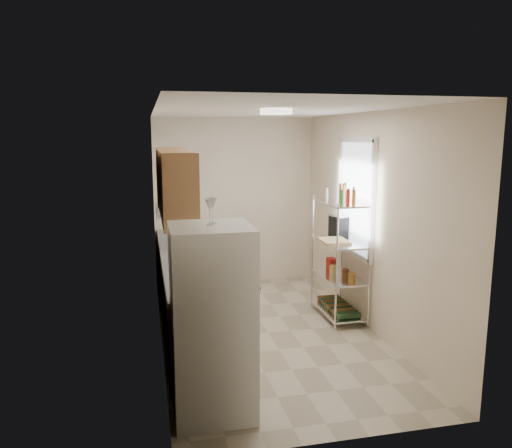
{
  "coord_description": "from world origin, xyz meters",
  "views": [
    {
      "loc": [
        -1.37,
        -5.47,
        2.33
      ],
      "look_at": [
        -0.09,
        0.25,
        1.28
      ],
      "focal_mm": 35.0,
      "sensor_mm": 36.0,
      "label": 1
    }
  ],
  "objects_px": {
    "espresso_machine": "(339,225)",
    "refrigerator": "(212,321)",
    "cutting_board": "(334,241)",
    "rice_cooker": "(189,250)",
    "frying_pan_large": "(177,247)"
  },
  "relations": [
    {
      "from": "espresso_machine",
      "to": "refrigerator",
      "type": "bearing_deg",
      "value": -149.13
    },
    {
      "from": "refrigerator",
      "to": "espresso_machine",
      "type": "bearing_deg",
      "value": 47.73
    },
    {
      "from": "rice_cooker",
      "to": "frying_pan_large",
      "type": "relative_size",
      "value": 0.97
    },
    {
      "from": "rice_cooker",
      "to": "espresso_machine",
      "type": "bearing_deg",
      "value": 10.15
    },
    {
      "from": "frying_pan_large",
      "to": "cutting_board",
      "type": "xyz_separation_m",
      "value": [
        1.91,
        -0.52,
        0.1
      ]
    },
    {
      "from": "cutting_board",
      "to": "espresso_machine",
      "type": "height_order",
      "value": "espresso_machine"
    },
    {
      "from": "rice_cooker",
      "to": "espresso_machine",
      "type": "xyz_separation_m",
      "value": [
        2.01,
        0.36,
        0.16
      ]
    },
    {
      "from": "rice_cooker",
      "to": "espresso_machine",
      "type": "height_order",
      "value": "espresso_machine"
    },
    {
      "from": "refrigerator",
      "to": "frying_pan_large",
      "type": "xyz_separation_m",
      "value": [
        -0.13,
        2.34,
        0.12
      ]
    },
    {
      "from": "refrigerator",
      "to": "rice_cooker",
      "type": "distance_m",
      "value": 1.83
    },
    {
      "from": "rice_cooker",
      "to": "frying_pan_large",
      "type": "height_order",
      "value": "rice_cooker"
    },
    {
      "from": "frying_pan_large",
      "to": "espresso_machine",
      "type": "xyz_separation_m",
      "value": [
        2.11,
        -0.16,
        0.23
      ]
    },
    {
      "from": "refrigerator",
      "to": "cutting_board",
      "type": "distance_m",
      "value": 2.55
    },
    {
      "from": "refrigerator",
      "to": "cutting_board",
      "type": "height_order",
      "value": "refrigerator"
    },
    {
      "from": "rice_cooker",
      "to": "cutting_board",
      "type": "relative_size",
      "value": 0.56
    }
  ]
}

